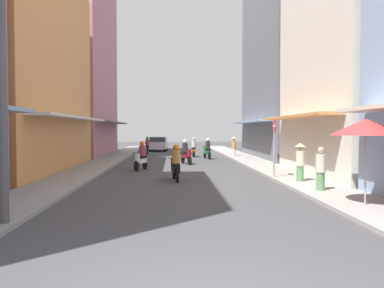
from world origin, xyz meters
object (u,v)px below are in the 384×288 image
object	(u,v)px
vendor_umbrella	(366,127)
utility_pole	(2,57)
motorbike_black	(175,165)
motorbike_maroon	(186,153)
motorbike_blue	(147,146)
motorbike_white	(141,157)
parked_car	(159,144)
motorbike_orange	(194,148)
street_sign_no_entry	(274,140)
pedestrian_foreground	(321,170)
pedestrian_crossing	(234,146)
pedestrian_far	(300,161)
motorbike_green	(207,150)

from	to	relation	value
vendor_umbrella	utility_pole	size ratio (longest dim) A/B	0.34
motorbike_black	motorbike_maroon	size ratio (longest dim) A/B	1.04
motorbike_blue	motorbike_white	distance (m)	14.00
parked_car	vendor_umbrella	bearing A→B (deg)	-77.32
motorbike_orange	street_sign_no_entry	world-z (taller)	street_sign_no_entry
pedestrian_foreground	street_sign_no_entry	size ratio (longest dim) A/B	0.61
vendor_umbrella	street_sign_no_entry	distance (m)	6.58
parked_car	pedestrian_crossing	distance (m)	11.42
utility_pole	street_sign_no_entry	xyz separation A→B (m)	(8.15, 8.19, -2.07)
motorbike_blue	utility_pole	size ratio (longest dim) A/B	0.24
motorbike_maroon	street_sign_no_entry	size ratio (longest dim) A/B	0.66
vendor_umbrella	motorbike_blue	bearing A→B (deg)	106.99
pedestrian_foreground	vendor_umbrella	size ratio (longest dim) A/B	0.65
motorbike_orange	motorbike_maroon	bearing A→B (deg)	-97.13
motorbike_black	pedestrian_crossing	world-z (taller)	pedestrian_crossing
pedestrian_foreground	vendor_umbrella	world-z (taller)	vendor_umbrella
pedestrian_far	motorbike_blue	bearing A→B (deg)	110.54
motorbike_white	street_sign_no_entry	world-z (taller)	street_sign_no_entry
motorbike_blue	vendor_umbrella	world-z (taller)	vendor_umbrella
motorbike_blue	pedestrian_foreground	xyz separation A→B (m)	(7.35, -22.21, 0.10)
motorbike_maroon	pedestrian_foreground	xyz separation A→B (m)	(4.23, -11.83, 0.10)
motorbike_blue	pedestrian_crossing	xyz separation A→B (m)	(7.14, -4.18, 0.23)
pedestrian_far	pedestrian_crossing	world-z (taller)	pedestrian_far
utility_pole	motorbike_white	bearing A→B (deg)	81.01
motorbike_blue	parked_car	bearing A→B (deg)	81.39
parked_car	utility_pole	world-z (taller)	utility_pole
motorbike_green	motorbike_orange	bearing A→B (deg)	110.17
motorbike_maroon	pedestrian_crossing	world-z (taller)	pedestrian_crossing
pedestrian_foreground	street_sign_no_entry	distance (m)	4.01
motorbike_orange	motorbike_maroon	world-z (taller)	same
motorbike_blue	street_sign_no_entry	distance (m)	19.59
motorbike_blue	motorbike_green	world-z (taller)	same
pedestrian_crossing	parked_car	bearing A→B (deg)	123.69
motorbike_maroon	parked_car	world-z (taller)	motorbike_maroon
motorbike_blue	motorbike_white	world-z (taller)	same
parked_car	vendor_umbrella	xyz separation A→B (m)	(6.79, -30.19, 1.52)
motorbike_orange	vendor_umbrella	world-z (taller)	vendor_umbrella
motorbike_maroon	utility_pole	distance (m)	17.07
motorbike_green	motorbike_white	world-z (taller)	same
motorbike_black	pedestrian_far	world-z (taller)	pedestrian_far
motorbike_maroon	pedestrian_far	bearing A→B (deg)	-65.51
motorbike_black	street_sign_no_entry	size ratio (longest dim) A/B	0.68
motorbike_orange	motorbike_black	xyz separation A→B (m)	(-1.56, -15.09, 0.00)
motorbike_black	motorbike_orange	bearing A→B (deg)	84.09
pedestrian_crossing	pedestrian_foreground	size ratio (longest dim) A/B	1.03
pedestrian_foreground	parked_car	bearing A→B (deg)	103.37
motorbike_orange	motorbike_black	size ratio (longest dim) A/B	1.00
pedestrian_foreground	utility_pole	bearing A→B (deg)	-153.68
pedestrian_crossing	pedestrian_far	bearing A→B (deg)	-88.96
pedestrian_far	street_sign_no_entry	world-z (taller)	street_sign_no_entry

